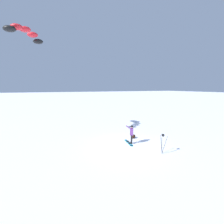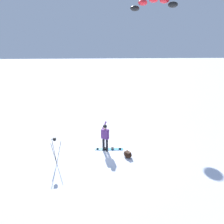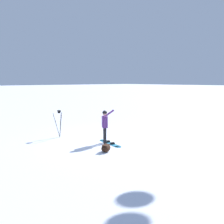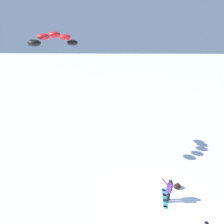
% 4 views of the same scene
% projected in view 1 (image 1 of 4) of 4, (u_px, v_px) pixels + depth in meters
% --- Properties ---
extents(ground_plane, '(300.00, 300.00, 0.00)m').
position_uv_depth(ground_plane, '(127.00, 146.00, 12.56)').
color(ground_plane, white).
extents(snowboarder, '(0.76, 0.48, 1.66)m').
position_uv_depth(snowboarder, '(132.00, 133.00, 12.95)').
color(snowboarder, black).
rests_on(snowboarder, ground_plane).
extents(snowboard, '(0.50, 1.72, 0.10)m').
position_uv_depth(snowboard, '(129.00, 143.00, 13.25)').
color(snowboard, teal).
rests_on(snowboard, ground_plane).
extents(traction_kite, '(3.12, 3.93, 0.98)m').
position_uv_depth(traction_kite, '(25.00, 33.00, 13.09)').
color(traction_kite, black).
extents(gear_bag_large, '(0.66, 0.57, 0.33)m').
position_uv_depth(gear_bag_large, '(133.00, 136.00, 14.46)').
color(gear_bag_large, black).
rests_on(gear_bag_large, ground_plane).
extents(camera_tripod, '(0.58, 0.53, 1.48)m').
position_uv_depth(camera_tripod, '(163.00, 140.00, 10.97)').
color(camera_tripod, '#262628').
rests_on(camera_tripod, ground_plane).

